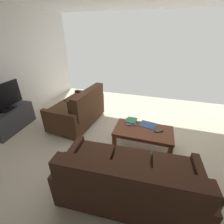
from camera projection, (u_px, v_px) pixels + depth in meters
name	position (u px, v px, depth m)	size (l,w,h in m)	color
ground_plane	(121.00, 142.00, 3.24)	(5.72, 5.52, 0.01)	beige
sofa_main	(129.00, 181.00, 1.97)	(1.86, 0.98, 0.87)	black
loveseat_near	(79.00, 110.00, 3.73)	(0.98, 1.45, 0.92)	black
coffee_table	(143.00, 133.00, 2.89)	(1.08, 0.59, 0.43)	brown
tv_stand	(11.00, 120.00, 3.54)	(0.46, 1.07, 0.52)	#38383D
flat_tv	(3.00, 97.00, 3.28)	(0.22, 0.90, 0.58)	black
book_stack	(131.00, 121.00, 3.11)	(0.26, 0.32, 0.05)	#996699
tv_remote	(159.00, 131.00, 2.80)	(0.16, 0.11, 0.02)	black
loose_magazine	(148.00, 125.00, 3.02)	(0.25, 0.30, 0.01)	#385693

